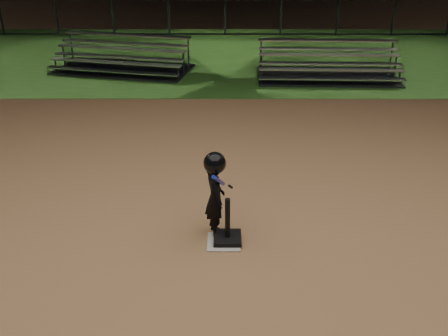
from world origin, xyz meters
TOP-DOWN VIEW (x-y plane):
  - ground at (0.00, 0.00)m, footprint 80.00×80.00m
  - grass_strip at (0.00, 10.00)m, footprint 60.00×8.00m
  - home_plate at (0.00, 0.00)m, footprint 0.45×0.45m
  - batting_tee at (0.05, 0.04)m, footprint 0.38×0.38m
  - child_batter at (-0.12, 0.24)m, footprint 0.43×0.67m
  - bleacher_left at (-2.89, 8.41)m, footprint 4.02×2.56m
  - bleacher_right at (2.77, 7.73)m, footprint 3.79×1.94m

SIDE VIEW (x-z plane):
  - ground at x=0.00m, z-range 0.00..0.00m
  - grass_strip at x=0.00m, z-range 0.00..0.01m
  - home_plate at x=0.00m, z-range 0.00..0.02m
  - batting_tee at x=0.05m, z-range -0.19..0.46m
  - bleacher_left at x=-2.89m, z-range -0.27..0.64m
  - bleacher_right at x=2.77m, z-range -0.27..0.65m
  - child_batter at x=-0.12m, z-range 0.04..1.30m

